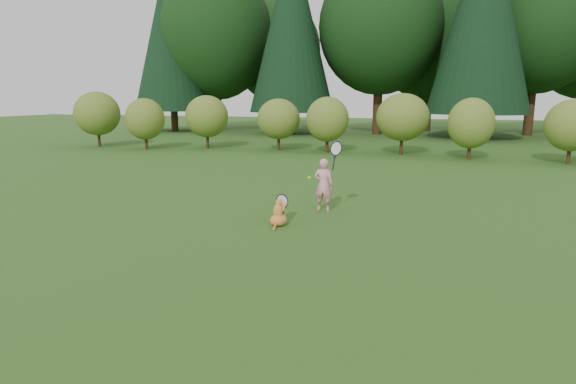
% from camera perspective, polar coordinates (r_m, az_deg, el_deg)
% --- Properties ---
extents(ground, '(100.00, 100.00, 0.00)m').
position_cam_1_polar(ground, '(8.71, -2.78, -5.43)').
color(ground, '#2E5217').
rests_on(ground, ground).
extents(shrub_row, '(28.00, 3.00, 2.80)m').
position_cam_1_polar(shrub_row, '(21.08, 9.07, 8.12)').
color(shrub_row, olive).
rests_on(shrub_row, ground).
extents(woodland_backdrop, '(48.00, 10.00, 15.00)m').
position_cam_1_polar(woodland_backdrop, '(31.39, 12.03, 20.18)').
color(woodland_backdrop, black).
rests_on(woodland_backdrop, ground).
extents(child, '(0.67, 0.44, 1.75)m').
position_cam_1_polar(child, '(10.60, 4.28, 0.98)').
color(child, pink).
rests_on(child, ground).
extents(cat, '(0.47, 0.82, 0.73)m').
position_cam_1_polar(cat, '(9.45, -1.11, -2.33)').
color(cat, '#D86129').
rests_on(cat, ground).
extents(tennis_ball, '(0.07, 0.07, 0.07)m').
position_cam_1_polar(tennis_ball, '(9.73, 2.53, 1.73)').
color(tennis_ball, '#B6CE18').
rests_on(tennis_ball, ground).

